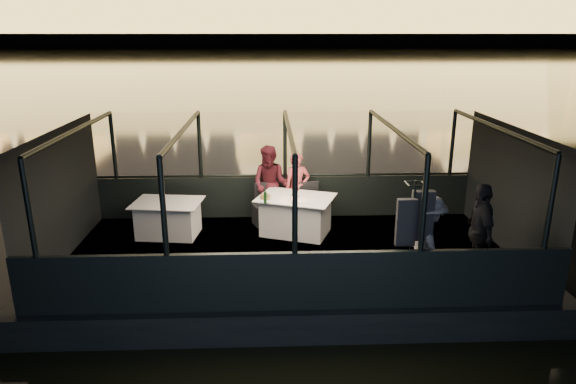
{
  "coord_description": "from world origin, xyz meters",
  "views": [
    {
      "loc": [
        -0.36,
        -8.66,
        4.38
      ],
      "look_at": [
        0.0,
        0.4,
        1.55
      ],
      "focal_mm": 32.0,
      "sensor_mm": 36.0,
      "label": 1
    }
  ],
  "objects_px": {
    "wine_bottle": "(265,196)",
    "chair_port_left": "(264,204)",
    "dining_table_central": "(296,215)",
    "dining_table_aft": "(168,217)",
    "person_man_maroon": "(270,188)",
    "passenger_stripe": "(427,238)",
    "passenger_dark": "(480,230)",
    "chair_port_right": "(309,205)",
    "coat_stand": "(411,241)",
    "person_woman_coral": "(297,187)"
  },
  "relations": [
    {
      "from": "person_man_maroon",
      "to": "passenger_dark",
      "type": "distance_m",
      "value": 4.36
    },
    {
      "from": "dining_table_aft",
      "to": "dining_table_central",
      "type": "bearing_deg",
      "value": -0.08
    },
    {
      "from": "wine_bottle",
      "to": "passenger_stripe",
      "type": "bearing_deg",
      "value": -38.95
    },
    {
      "from": "dining_table_central",
      "to": "coat_stand",
      "type": "height_order",
      "value": "coat_stand"
    },
    {
      "from": "dining_table_central",
      "to": "person_man_maroon",
      "type": "height_order",
      "value": "person_man_maroon"
    },
    {
      "from": "dining_table_central",
      "to": "wine_bottle",
      "type": "xyz_separation_m",
      "value": [
        -0.6,
        -0.36,
        0.53
      ]
    },
    {
      "from": "dining_table_aft",
      "to": "passenger_dark",
      "type": "height_order",
      "value": "passenger_dark"
    },
    {
      "from": "passenger_dark",
      "to": "dining_table_central",
      "type": "bearing_deg",
      "value": -122.73
    },
    {
      "from": "wine_bottle",
      "to": "chair_port_left",
      "type": "bearing_deg",
      "value": 92.72
    },
    {
      "from": "person_woman_coral",
      "to": "passenger_dark",
      "type": "xyz_separation_m",
      "value": [
        2.77,
        -2.81,
        0.1
      ]
    },
    {
      "from": "person_man_maroon",
      "to": "dining_table_aft",
      "type": "bearing_deg",
      "value": -139.45
    },
    {
      "from": "dining_table_central",
      "to": "dining_table_aft",
      "type": "relative_size",
      "value": 1.1
    },
    {
      "from": "dining_table_central",
      "to": "person_man_maroon",
      "type": "bearing_deg",
      "value": 124.52
    },
    {
      "from": "chair_port_left",
      "to": "person_man_maroon",
      "type": "height_order",
      "value": "person_man_maroon"
    },
    {
      "from": "passenger_dark",
      "to": "dining_table_aft",
      "type": "bearing_deg",
      "value": -107.71
    },
    {
      "from": "chair_port_left",
      "to": "passenger_stripe",
      "type": "bearing_deg",
      "value": -68.63
    },
    {
      "from": "passenger_dark",
      "to": "wine_bottle",
      "type": "distance_m",
      "value": 3.85
    },
    {
      "from": "chair_port_left",
      "to": "passenger_dark",
      "type": "bearing_deg",
      "value": -56.65
    },
    {
      "from": "wine_bottle",
      "to": "coat_stand",
      "type": "bearing_deg",
      "value": -45.77
    },
    {
      "from": "passenger_stripe",
      "to": "passenger_dark",
      "type": "height_order",
      "value": "passenger_dark"
    },
    {
      "from": "chair_port_left",
      "to": "chair_port_right",
      "type": "distance_m",
      "value": 0.95
    },
    {
      "from": "person_man_maroon",
      "to": "passenger_stripe",
      "type": "height_order",
      "value": "passenger_stripe"
    },
    {
      "from": "chair_port_right",
      "to": "passenger_stripe",
      "type": "distance_m",
      "value": 3.28
    },
    {
      "from": "passenger_dark",
      "to": "person_man_maroon",
      "type": "bearing_deg",
      "value": -126.5
    },
    {
      "from": "dining_table_central",
      "to": "dining_table_aft",
      "type": "bearing_deg",
      "value": 179.92
    },
    {
      "from": "passenger_stripe",
      "to": "wine_bottle",
      "type": "distance_m",
      "value": 3.22
    },
    {
      "from": "passenger_dark",
      "to": "person_woman_coral",
      "type": "bearing_deg",
      "value": -131.8
    },
    {
      "from": "passenger_stripe",
      "to": "wine_bottle",
      "type": "xyz_separation_m",
      "value": [
        -2.5,
        2.02,
        0.06
      ]
    },
    {
      "from": "wine_bottle",
      "to": "dining_table_aft",
      "type": "bearing_deg",
      "value": 169.3
    },
    {
      "from": "dining_table_central",
      "to": "coat_stand",
      "type": "distance_m",
      "value": 3.1
    },
    {
      "from": "person_man_maroon",
      "to": "passenger_dark",
      "type": "xyz_separation_m",
      "value": [
        3.34,
        -2.81,
        0.1
      ]
    },
    {
      "from": "person_man_maroon",
      "to": "passenger_dark",
      "type": "relative_size",
      "value": 1.01
    },
    {
      "from": "person_woman_coral",
      "to": "dining_table_central",
      "type": "bearing_deg",
      "value": -105.25
    },
    {
      "from": "dining_table_central",
      "to": "person_woman_coral",
      "type": "distance_m",
      "value": 0.81
    },
    {
      "from": "chair_port_left",
      "to": "person_man_maroon",
      "type": "relative_size",
      "value": 0.53
    },
    {
      "from": "chair_port_left",
      "to": "coat_stand",
      "type": "distance_m",
      "value": 3.87
    },
    {
      "from": "coat_stand",
      "to": "passenger_dark",
      "type": "distance_m",
      "value": 1.36
    },
    {
      "from": "coat_stand",
      "to": "person_man_maroon",
      "type": "height_order",
      "value": "coat_stand"
    },
    {
      "from": "person_woman_coral",
      "to": "person_man_maroon",
      "type": "xyz_separation_m",
      "value": [
        -0.57,
        0.0,
        0.0
      ]
    },
    {
      "from": "person_man_maroon",
      "to": "passenger_stripe",
      "type": "relative_size",
      "value": 1.06
    },
    {
      "from": "dining_table_aft",
      "to": "chair_port_right",
      "type": "height_order",
      "value": "chair_port_right"
    },
    {
      "from": "wine_bottle",
      "to": "person_man_maroon",
      "type": "bearing_deg",
      "value": 84.46
    },
    {
      "from": "chair_port_left",
      "to": "wine_bottle",
      "type": "height_order",
      "value": "wine_bottle"
    },
    {
      "from": "passenger_stripe",
      "to": "person_man_maroon",
      "type": "bearing_deg",
      "value": 27.36
    },
    {
      "from": "dining_table_central",
      "to": "person_woman_coral",
      "type": "bearing_deg",
      "value": 84.37
    },
    {
      "from": "dining_table_aft",
      "to": "person_man_maroon",
      "type": "xyz_separation_m",
      "value": [
        2.04,
        0.72,
        0.36
      ]
    },
    {
      "from": "person_woman_coral",
      "to": "person_man_maroon",
      "type": "height_order",
      "value": "person_man_maroon"
    },
    {
      "from": "dining_table_aft",
      "to": "wine_bottle",
      "type": "relative_size",
      "value": 4.73
    },
    {
      "from": "dining_table_aft",
      "to": "passenger_stripe",
      "type": "height_order",
      "value": "passenger_stripe"
    },
    {
      "from": "chair_port_left",
      "to": "wine_bottle",
      "type": "xyz_separation_m",
      "value": [
        0.04,
        -0.88,
        0.47
      ]
    }
  ]
}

